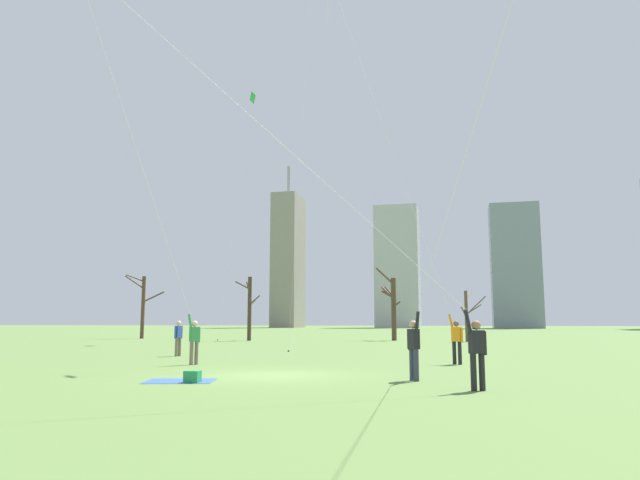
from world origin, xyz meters
The scene contains 15 objects.
ground_plane centered at (0.00, 0.00, 0.00)m, with size 400.00×400.00×0.00m, color #5B7A3D.
kite_flyer_midfield_right_purple centered at (5.31, -3.40, 3.61)m, with size 4.34×11.29×11.81m.
kite_flyer_midfield_center_blue centered at (-4.39, 2.23, 2.96)m, with size 1.74×8.15×14.42m.
kite_flyer_far_back_orange centered at (4.28, -3.47, 2.53)m, with size 11.85×6.25×12.56m.
kite_flyer_midfield_left_white centered at (4.33, 6.17, 4.01)m, with size 5.90×2.44×17.88m.
bystander_strolling_midfield centered at (-7.28, 8.14, 0.90)m, with size 0.27×0.50×1.62m.
distant_kite_drifting_right_green centered at (-11.70, 28.49, 18.80)m, with size 3.80×1.87×21.16m.
picnic_spot centered at (-1.58, -2.40, 0.09)m, with size 2.11×1.83×0.31m.
bare_tree_center centered at (-23.68, 32.82, 3.17)m, with size 3.48×2.19×5.96m.
bare_tree_right_of_center centered at (-11.85, 29.61, 2.83)m, with size 2.35×3.08×5.32m.
bare_tree_left_of_center centered at (5.88, 31.09, 2.17)m, with size 2.02×2.62×4.14m.
bare_tree_rightmost centered at (-0.25, 32.91, 3.03)m, with size 2.05×2.89×6.09m.
skyline_slender_spire centered at (-38.66, 129.31, 17.38)m, with size 6.47×10.85×42.72m.
skyline_mid_tower_left centered at (-10.34, 131.60, 15.32)m, with size 10.86×8.93×30.65m.
skyline_squat_block centered at (17.61, 125.46, 14.33)m, with size 10.90×8.77×28.66m.
Camera 1 is at (5.60, -16.99, 1.60)m, focal length 32.90 mm.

